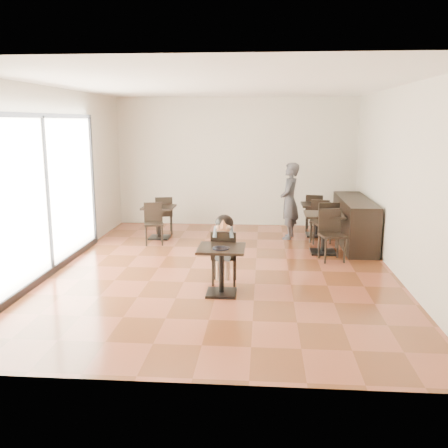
# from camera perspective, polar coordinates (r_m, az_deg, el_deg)

# --- Properties ---
(floor) EXTENTS (6.00, 8.00, 0.01)m
(floor) POSITION_cam_1_polar(r_m,az_deg,el_deg) (9.00, -0.11, -5.18)
(floor) COLOR brown
(floor) RESTS_ON ground
(ceiling) EXTENTS (6.00, 8.00, 0.01)m
(ceiling) POSITION_cam_1_polar(r_m,az_deg,el_deg) (8.63, -0.12, 15.60)
(ceiling) COLOR white
(ceiling) RESTS_ON floor
(wall_back) EXTENTS (6.00, 0.01, 3.20)m
(wall_back) POSITION_cam_1_polar(r_m,az_deg,el_deg) (12.64, 1.36, 7.09)
(wall_back) COLOR beige
(wall_back) RESTS_ON floor
(wall_front) EXTENTS (6.00, 0.01, 3.20)m
(wall_front) POSITION_cam_1_polar(r_m,az_deg,el_deg) (4.75, -4.03, -0.62)
(wall_front) COLOR beige
(wall_front) RESTS_ON floor
(wall_left) EXTENTS (0.01, 8.00, 3.20)m
(wall_left) POSITION_cam_1_polar(r_m,az_deg,el_deg) (9.40, -18.73, 4.90)
(wall_left) COLOR beige
(wall_left) RESTS_ON floor
(wall_right) EXTENTS (0.01, 8.00, 3.20)m
(wall_right) POSITION_cam_1_polar(r_m,az_deg,el_deg) (8.95, 19.47, 4.53)
(wall_right) COLOR beige
(wall_right) RESTS_ON floor
(storefront_window) EXTENTS (0.04, 4.50, 2.60)m
(storefront_window) POSITION_cam_1_polar(r_m,az_deg,el_deg) (8.96, -19.72, 3.23)
(storefront_window) COLOR white
(storefront_window) RESTS_ON floor
(child_table) EXTENTS (0.71, 0.71, 0.75)m
(child_table) POSITION_cam_1_polar(r_m,az_deg,el_deg) (7.62, -0.30, -5.38)
(child_table) COLOR black
(child_table) RESTS_ON floor
(child_chair) EXTENTS (0.40, 0.40, 0.90)m
(child_chair) POSITION_cam_1_polar(r_m,az_deg,el_deg) (8.13, 0.03, -3.74)
(child_chair) COLOR black
(child_chair) RESTS_ON floor
(child) EXTENTS (0.40, 0.56, 1.13)m
(child) POSITION_cam_1_polar(r_m,az_deg,el_deg) (8.10, 0.03, -2.95)
(child) COLOR gray
(child) RESTS_ON child_chair
(plate) EXTENTS (0.25, 0.25, 0.02)m
(plate) POSITION_cam_1_polar(r_m,az_deg,el_deg) (7.42, -0.37, -2.80)
(plate) COLOR black
(plate) RESTS_ON child_table
(pizza_slice) EXTENTS (0.26, 0.20, 0.06)m
(pizza_slice) POSITION_cam_1_polar(r_m,az_deg,el_deg) (7.82, -0.08, -0.36)
(pizza_slice) COLOR #F0C68B
(pizza_slice) RESTS_ON child
(adult_patron) EXTENTS (0.51, 0.69, 1.71)m
(adult_patron) POSITION_cam_1_polar(r_m,az_deg,el_deg) (11.28, 7.49, 2.63)
(adult_patron) COLOR #3F3E43
(adult_patron) RESTS_ON floor
(cafe_table_mid) EXTENTS (0.90, 0.90, 0.81)m
(cafe_table_mid) POSITION_cam_1_polar(r_m,az_deg,el_deg) (10.18, 11.30, -1.06)
(cafe_table_mid) COLOR black
(cafe_table_mid) RESTS_ON floor
(cafe_table_left) EXTENTS (0.84, 0.84, 0.74)m
(cafe_table_left) POSITION_cam_1_polar(r_m,az_deg,el_deg) (11.36, -7.43, 0.19)
(cafe_table_left) COLOR black
(cafe_table_left) RESTS_ON floor
(cafe_table_back) EXTENTS (0.82, 0.82, 0.75)m
(cafe_table_back) POSITION_cam_1_polar(r_m,az_deg,el_deg) (11.71, 10.54, 0.46)
(cafe_table_back) COLOR black
(cafe_table_back) RESTS_ON floor
(chair_mid_a) EXTENTS (0.52, 0.52, 0.97)m
(chair_mid_a) POSITION_cam_1_polar(r_m,az_deg,el_deg) (10.71, 11.50, 0.00)
(chair_mid_a) COLOR black
(chair_mid_a) RESTS_ON floor
(chair_mid_b) EXTENTS (0.52, 0.52, 0.97)m
(chair_mid_b) POSITION_cam_1_polar(r_m,az_deg,el_deg) (9.64, 12.27, -1.31)
(chair_mid_b) COLOR black
(chair_mid_b) RESTS_ON floor
(chair_left_a) EXTENTS (0.48, 0.48, 0.88)m
(chair_left_a) POSITION_cam_1_polar(r_m,az_deg,el_deg) (11.87, -6.90, 1.07)
(chair_left_a) COLOR black
(chair_left_a) RESTS_ON floor
(chair_left_b) EXTENTS (0.48, 0.48, 0.88)m
(chair_left_b) POSITION_cam_1_polar(r_m,az_deg,el_deg) (10.81, -8.04, -0.00)
(chair_left_b) COLOR black
(chair_left_b) RESTS_ON floor
(chair_back_a) EXTENTS (0.47, 0.47, 0.90)m
(chair_back_a) POSITION_cam_1_polar(r_m,az_deg,el_deg) (12.23, 10.29, 1.31)
(chair_back_a) COLOR black
(chair_back_a) RESTS_ON floor
(chair_back_b) EXTENTS (0.47, 0.47, 0.90)m
(chair_back_b) POSITION_cam_1_polar(r_m,az_deg,el_deg) (11.16, 10.83, 0.30)
(chair_back_b) COLOR black
(chair_back_b) RESTS_ON floor
(service_counter) EXTENTS (0.60, 2.40, 1.00)m
(service_counter) POSITION_cam_1_polar(r_m,az_deg,el_deg) (10.97, 14.69, 0.20)
(service_counter) COLOR black
(service_counter) RESTS_ON floor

